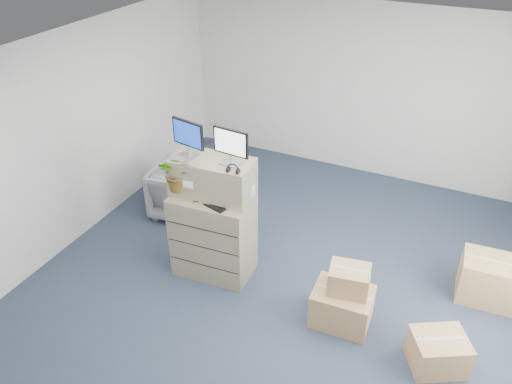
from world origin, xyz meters
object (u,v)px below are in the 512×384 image
at_px(water_bottle, 222,185).
at_px(office_chair, 184,188).
at_px(monitor_left, 188,136).
at_px(filing_cabinet_lower, 213,235).
at_px(potted_plant, 179,176).
at_px(keyboard, 212,202).
at_px(monitor_right, 231,145).

distance_m(water_bottle, office_chair, 1.67).
height_order(monitor_left, office_chair, monitor_left).
xyz_separation_m(filing_cabinet_lower, water_bottle, (0.11, 0.09, 0.71)).
height_order(water_bottle, potted_plant, potted_plant).
relative_size(water_bottle, potted_plant, 0.51).
bearing_deg(keyboard, water_bottle, 92.58).
distance_m(filing_cabinet_lower, potted_plant, 0.89).
bearing_deg(water_bottle, monitor_right, -12.18).
height_order(filing_cabinet_lower, monitor_left, monitor_left).
distance_m(monitor_left, office_chair, 1.84).
distance_m(keyboard, office_chair, 1.68).
height_order(monitor_left, keyboard, monitor_left).
bearing_deg(potted_plant, keyboard, 2.29).
height_order(monitor_right, potted_plant, monitor_right).
bearing_deg(filing_cabinet_lower, keyboard, -62.35).
bearing_deg(office_chair, filing_cabinet_lower, 128.97).
bearing_deg(office_chair, monitor_right, 136.64).
bearing_deg(potted_plant, water_bottle, 24.49).
xyz_separation_m(monitor_left, keyboard, (0.34, -0.14, -0.70)).
bearing_deg(monitor_left, water_bottle, 18.15).
relative_size(filing_cabinet_lower, water_bottle, 3.66).
xyz_separation_m(potted_plant, office_chair, (-0.70, 1.08, -0.94)).
relative_size(monitor_left, potted_plant, 0.74).
distance_m(keyboard, potted_plant, 0.47).
xyz_separation_m(monitor_left, potted_plant, (-0.06, -0.15, -0.46)).
height_order(filing_cabinet_lower, keyboard, keyboard).
relative_size(filing_cabinet_lower, office_chair, 1.29).
height_order(filing_cabinet_lower, potted_plant, potted_plant).
relative_size(filing_cabinet_lower, monitor_left, 2.56).
xyz_separation_m(monitor_left, water_bottle, (0.38, 0.05, -0.57)).
bearing_deg(water_bottle, potted_plant, -155.51).
xyz_separation_m(filing_cabinet_lower, monitor_right, (0.25, 0.06, 1.27)).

